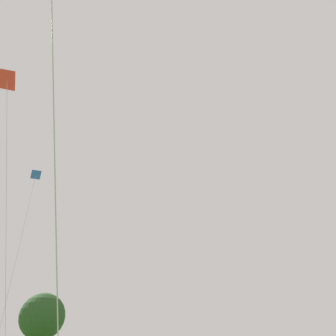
{
  "coord_description": "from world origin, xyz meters",
  "views": [
    {
      "loc": [
        -5.72,
        2.14,
        1.61
      ],
      "look_at": [
        -0.94,
        6.41,
        5.04
      ],
      "focal_mm": 37.87,
      "sensor_mm": 36.0,
      "label": 1
    }
  ],
  "objects": [
    {
      "name": "small_kite_tiny_distant",
      "position": [
        4.36,
        23.36,
        11.71
      ],
      "size": [
        2.66,
        4.29,
        13.12
      ],
      "rotation": [
        0.0,
        0.0,
        1.17
      ],
      "color": "blue",
      "rests_on": "ground"
    },
    {
      "name": "small_kite_delta_white",
      "position": [
        -1.42,
        15.36,
        11.73
      ],
      "size": [
        3.32,
        1.16,
        12.82
      ],
      "rotation": [
        0.0,
        0.0,
        0.93
      ],
      "color": "red",
      "rests_on": "ground"
    },
    {
      "name": "tree_pine_center",
      "position": [
        27.22,
        59.2,
        7.42
      ],
      "size": [
        7.31,
        7.31,
        11.12
      ],
      "color": "#513823",
      "rests_on": "ground"
    }
  ]
}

